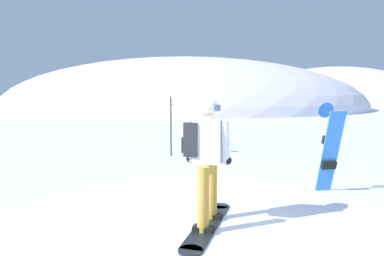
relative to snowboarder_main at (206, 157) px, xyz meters
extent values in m
plane|color=white|center=(0.11, -0.24, -0.92)|extent=(300.00, 300.00, 0.00)
ellipsoid|color=white|center=(2.31, 37.82, -0.92)|extent=(41.98, 37.78, 11.91)
ellipsoid|color=white|center=(29.39, 53.39, -0.92)|extent=(31.39, 28.25, 12.77)
cube|color=black|center=(0.03, -0.01, -0.91)|extent=(0.83, 1.55, 0.02)
cylinder|color=black|center=(0.31, 0.71, -0.91)|extent=(0.28, 0.28, 0.02)
cylinder|color=black|center=(-0.26, -0.74, -0.91)|extent=(0.28, 0.28, 0.02)
cube|color=black|center=(0.12, 0.21, -0.86)|extent=(0.29, 0.22, 0.06)
cube|color=black|center=(-0.06, -0.24, -0.86)|extent=(0.29, 0.22, 0.06)
cylinder|color=#BC8E33|center=(0.12, 0.21, -0.48)|extent=(0.15, 0.15, 0.82)
cylinder|color=#BC8E33|center=(-0.06, -0.24, -0.48)|extent=(0.15, 0.15, 0.82)
cube|color=silver|center=(0.03, -0.01, 0.22)|extent=(0.42, 0.34, 0.58)
cylinder|color=silver|center=(-0.19, 0.07, 0.22)|extent=(0.16, 0.20, 0.57)
cylinder|color=silver|center=(0.24, -0.10, 0.22)|extent=(0.16, 0.20, 0.57)
sphere|color=black|center=(-0.19, 0.12, -0.03)|extent=(0.11, 0.11, 0.11)
sphere|color=black|center=(0.28, -0.07, -0.03)|extent=(0.11, 0.11, 0.11)
cube|color=#232328|center=(-0.16, 0.06, 0.24)|extent=(0.27, 0.33, 0.44)
cube|color=#232328|center=(-0.25, 0.10, 0.16)|extent=(0.13, 0.21, 0.20)
sphere|color=tan|center=(0.03, -0.01, 0.64)|extent=(0.21, 0.21, 0.21)
sphere|color=silver|center=(0.03, -0.01, 0.67)|extent=(0.25, 0.25, 0.25)
cube|color=navy|center=(0.15, -0.06, 0.64)|extent=(0.09, 0.17, 0.08)
cube|color=blue|center=(2.32, 1.24, -0.19)|extent=(0.28, 0.47, 1.46)
cylinder|color=blue|center=(2.32, 1.47, 0.53)|extent=(0.28, 0.11, 0.27)
cube|color=black|center=(2.32, 1.27, 0.03)|extent=(0.25, 0.11, 0.15)
cube|color=black|center=(2.32, 1.27, -0.41)|extent=(0.25, 0.11, 0.15)
cylinder|color=black|center=(-0.33, 5.11, -0.10)|extent=(0.04, 0.04, 1.63)
cylinder|color=orange|center=(-0.33, 5.11, 0.53)|extent=(0.20, 0.20, 0.02)
cone|color=black|center=(-0.33, 5.11, 0.75)|extent=(0.04, 0.04, 0.08)
camera|label=1|loc=(-0.55, -4.33, 0.82)|focal=31.94mm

